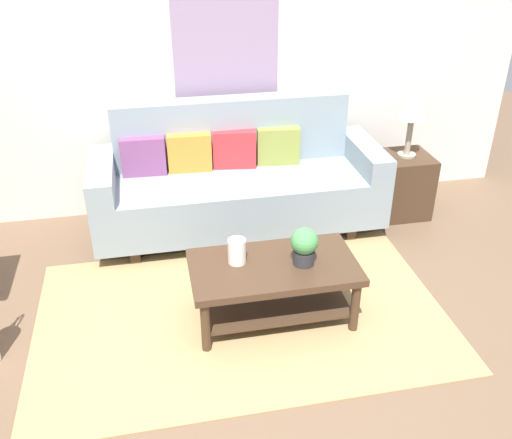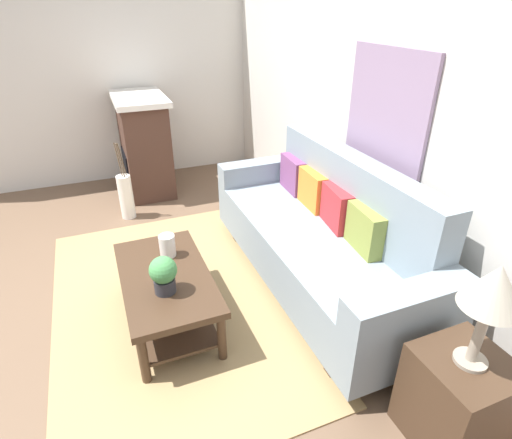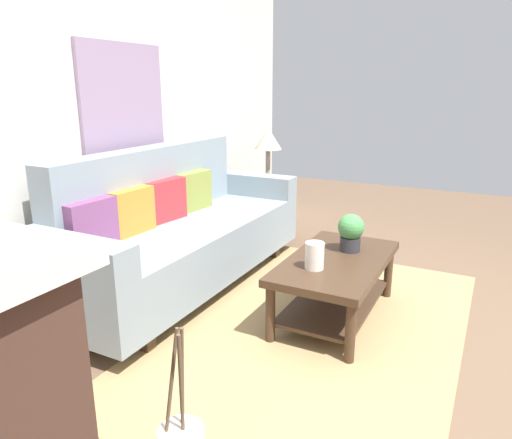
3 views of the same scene
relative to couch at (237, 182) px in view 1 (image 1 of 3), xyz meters
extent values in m
plane|color=brown|center=(-0.19, -1.71, -0.43)|extent=(9.73, 9.73, 0.00)
cube|color=silver|center=(-0.19, 0.54, 0.92)|extent=(5.73, 0.10, 2.70)
cube|color=#A38456|center=(-0.19, -1.21, -0.43)|extent=(2.78, 1.74, 0.01)
cube|color=gray|center=(0.00, -0.06, -0.11)|extent=(1.99, 0.84, 0.40)
cube|color=gray|center=(0.00, 0.26, 0.37)|extent=(1.99, 0.20, 0.56)
cube|color=gray|center=(-1.09, -0.06, -0.01)|extent=(0.20, 0.84, 0.60)
cube|color=gray|center=(1.09, -0.06, -0.01)|extent=(0.20, 0.84, 0.60)
cube|color=#422D1E|center=(-0.89, -0.06, -0.37)|extent=(0.08, 0.74, 0.12)
cube|color=#422D1E|center=(0.89, -0.06, -0.37)|extent=(0.08, 0.74, 0.12)
cube|color=#7A4270|center=(-0.75, 0.12, 0.25)|extent=(0.37, 0.14, 0.32)
cube|color=orange|center=(-0.38, 0.12, 0.25)|extent=(0.36, 0.14, 0.32)
cube|color=red|center=(0.00, 0.12, 0.25)|extent=(0.37, 0.17, 0.32)
cube|color=olive|center=(0.38, 0.12, 0.25)|extent=(0.37, 0.15, 0.32)
cube|color=#422D1E|center=(0.02, -1.26, -0.03)|extent=(1.10, 0.60, 0.05)
cube|color=#422D1E|center=(0.02, -1.26, -0.31)|extent=(0.98, 0.50, 0.02)
cylinder|color=#422D1E|center=(-0.47, -1.51, -0.24)|extent=(0.06, 0.06, 0.38)
cylinder|color=#422D1E|center=(0.51, -1.51, -0.24)|extent=(0.06, 0.06, 0.38)
cylinder|color=#422D1E|center=(-0.47, -1.01, -0.24)|extent=(0.06, 0.06, 0.38)
cylinder|color=#422D1E|center=(0.51, -1.01, -0.24)|extent=(0.06, 0.06, 0.38)
cylinder|color=white|center=(-0.21, -1.19, 0.08)|extent=(0.12, 0.12, 0.17)
cylinder|color=#2D2D33|center=(0.21, -1.29, 0.05)|extent=(0.14, 0.14, 0.10)
sphere|color=#468E4B|center=(0.21, -1.29, 0.17)|extent=(0.18, 0.18, 0.18)
cube|color=#422D1E|center=(1.49, -0.04, -0.15)|extent=(0.44, 0.44, 0.56)
cylinder|color=gray|center=(1.49, -0.04, 0.14)|extent=(0.16, 0.16, 0.02)
cylinder|color=gray|center=(1.49, -0.04, 0.30)|extent=(0.05, 0.05, 0.35)
cone|color=#B2A893|center=(1.49, -0.04, 0.59)|extent=(0.28, 0.28, 0.22)
cube|color=gray|center=(0.00, 0.47, 0.99)|extent=(0.87, 0.03, 0.86)
camera|label=1|loc=(-0.71, -4.26, 2.08)|focal=39.78mm
camera|label=2|loc=(2.43, -1.55, 1.69)|focal=28.71mm
camera|label=3|loc=(-2.81, -2.12, 1.10)|focal=32.88mm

